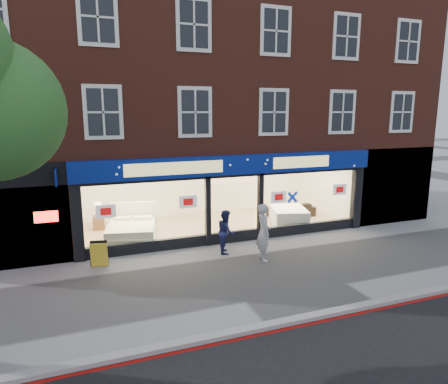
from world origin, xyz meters
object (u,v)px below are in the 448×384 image
a_board (99,254)px  mattress_stack (289,216)px  sofa (291,209)px  display_bed (132,231)px  pedestrian_blue (226,231)px  pedestrian_grey (264,232)px

a_board → mattress_stack: bearing=24.7°
sofa → a_board: a_board is taller
display_bed → mattress_stack: display_bed is taller
display_bed → pedestrian_blue: bearing=-24.8°
a_board → display_bed: bearing=68.9°
display_bed → pedestrian_grey: pedestrian_grey is taller
pedestrian_grey → pedestrian_blue: 1.44m
display_bed → pedestrian_blue: pedestrian_blue is taller
a_board → pedestrian_blue: (4.22, -0.20, 0.35)m
sofa → pedestrian_grey: (-3.52, -4.29, 0.54)m
display_bed → pedestrian_blue: (2.91, -2.25, 0.31)m
sofa → pedestrian_grey: pedestrian_grey is taller
a_board → pedestrian_grey: 5.30m
sofa → a_board: size_ratio=2.61×
pedestrian_grey → a_board: bearing=85.5°
pedestrian_grey → pedestrian_blue: (-0.89, 1.11, -0.19)m
mattress_stack → a_board: size_ratio=2.53×
sofa → display_bed: bearing=10.3°
mattress_stack → sofa: bearing=55.9°
sofa → pedestrian_blue: bearing=38.9°
display_bed → sofa: (7.33, 0.93, -0.03)m
pedestrian_blue → a_board: bearing=103.9°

